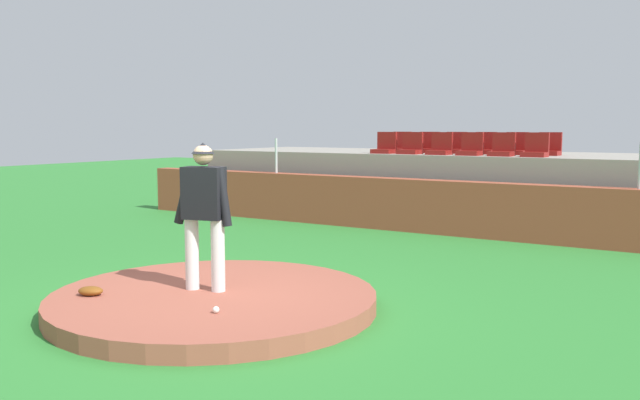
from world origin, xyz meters
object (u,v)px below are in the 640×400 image
object	(u,v)px
stadium_chair_8	(455,147)
stadium_chair_1	(411,147)
stadium_chair_7	(428,146)
stadium_chair_11	(549,148)
fielding_glove	(91,291)
stadium_chair_6	(401,146)
stadium_chair_3	(471,148)
baseball	(216,310)
stadium_chair_0	(385,147)
stadium_chair_4	(502,149)
stadium_chair_9	(485,147)
stadium_chair_10	(516,148)
stadium_chair_2	(440,148)
pitcher	(204,205)
stadium_chair_5	(536,149)

from	to	relation	value
stadium_chair_8	stadium_chair_1	bearing A→B (deg)	52.21
stadium_chair_7	stadium_chair_11	xyz separation A→B (m)	(2.81, 0.03, 0.00)
fielding_glove	stadium_chair_6	xyz separation A→B (m)	(-0.64, 9.84, 1.48)
stadium_chair_3	stadium_chair_11	distance (m)	1.70
stadium_chair_6	baseball	bearing A→B (deg)	103.98
stadium_chair_0	stadium_chair_4	size ratio (longest dim) A/B	1.00
stadium_chair_11	stadium_chair_8	bearing A→B (deg)	0.12
stadium_chair_1	stadium_chair_7	size ratio (longest dim) A/B	1.00
stadium_chair_9	stadium_chair_10	distance (m)	0.71
stadium_chair_9	stadium_chair_11	size ratio (longest dim) A/B	1.00
stadium_chair_8	stadium_chair_7	bearing A→B (deg)	1.80
stadium_chair_6	stadium_chair_10	world-z (taller)	same
fielding_glove	stadium_chair_7	bearing A→B (deg)	-113.85
stadium_chair_0	stadium_chair_7	bearing A→B (deg)	-127.77
stadium_chair_2	stadium_chair_0	bearing A→B (deg)	-0.32
stadium_chair_2	stadium_chair_7	size ratio (longest dim) A/B	1.00
stadium_chair_7	pitcher	bearing A→B (deg)	95.62
stadium_chair_2	stadium_chair_9	xyz separation A→B (m)	(0.71, 0.93, 0.00)
pitcher	fielding_glove	distance (m)	1.67
pitcher	stadium_chair_6	bearing A→B (deg)	86.91
pitcher	stadium_chair_6	distance (m)	9.07
stadium_chair_7	stadium_chair_11	distance (m)	2.81
baseball	stadium_chair_1	size ratio (longest dim) A/B	0.15
stadium_chair_5	stadium_chair_2	bearing A→B (deg)	-0.13
pitcher	stadium_chair_1	size ratio (longest dim) A/B	3.60
stadium_chair_2	stadium_chair_6	world-z (taller)	same
stadium_chair_3	stadium_chair_6	world-z (taller)	same
stadium_chair_7	stadium_chair_9	xyz separation A→B (m)	(1.38, 0.02, 0.00)
pitcher	stadium_chair_7	distance (m)	8.93
baseball	stadium_chair_7	xyz separation A→B (m)	(-1.66, 9.59, 1.50)
baseball	pitcher	bearing A→B (deg)	137.83
stadium_chair_6	stadium_chair_4	bearing A→B (deg)	161.82
pitcher	stadium_chair_4	bearing A→B (deg)	68.19
stadium_chair_3	stadium_chair_1	bearing A→B (deg)	0.24
stadium_chair_5	stadium_chair_10	size ratio (longest dim) A/B	1.00
baseball	stadium_chair_6	bearing A→B (deg)	103.98
stadium_chair_0	stadium_chair_2	distance (m)	1.37
pitcher	stadium_chair_11	world-z (taller)	stadium_chair_11
stadium_chair_6	pitcher	bearing A→B (deg)	100.22
stadium_chair_1	stadium_chair_9	distance (m)	1.69
stadium_chair_8	stadium_chair_11	distance (m)	2.14
stadium_chair_8	stadium_chair_11	xyz separation A→B (m)	(2.14, 0.00, 0.00)
stadium_chair_10	stadium_chair_2	bearing A→B (deg)	32.96
stadium_chair_8	stadium_chair_9	xyz separation A→B (m)	(0.71, 0.00, 0.00)
stadium_chair_11	baseball	bearing A→B (deg)	83.18
stadium_chair_0	stadium_chair_6	size ratio (longest dim) A/B	1.00
pitcher	stadium_chair_1	bearing A→B (deg)	83.19
baseball	stadium_chair_8	xyz separation A→B (m)	(-0.99, 9.61, 1.50)
fielding_glove	stadium_chair_11	bearing A→B (deg)	-129.76
stadium_chair_7	stadium_chair_10	world-z (taller)	same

